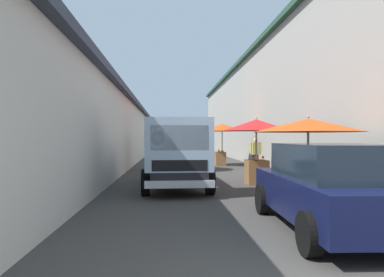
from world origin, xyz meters
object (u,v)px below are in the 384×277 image
Objects in this scene: hatchback_car at (332,186)px; parked_scooter at (313,173)px; fruit_stall_far_right at (222,131)px; delivery_truck at (177,156)px; fruit_stall_near_left at (256,133)px; vendor_by_crates at (256,152)px; fruit_stall_near_right at (173,129)px; fruit_stall_mid_lane at (308,135)px.

parked_scooter is (5.00, -1.76, -0.29)m from hatchback_car.
fruit_stall_far_right is 14.35m from hatchback_car.
delivery_truck is at bearing 28.56° from hatchback_car.
fruit_stall_far_right is 0.56× the size of delivery_truck.
hatchback_car is (-14.30, 0.34, -1.21)m from fruit_stall_far_right.
parked_scooter is at bearing -84.09° from delivery_truck.
parked_scooter is at bearing -171.32° from fruit_stall_far_right.
fruit_stall_far_right reaches higher than delivery_truck.
vendor_by_crates is (4.76, -1.18, -0.82)m from fruit_stall_near_left.
delivery_truck is at bearing 147.91° from vendor_by_crates.
delivery_truck is 4.31m from parked_scooter.
delivery_truck reaches higher than hatchback_car.
vendor_by_crates is 5.79m from parked_scooter.
fruit_stall_near_left is 0.82× the size of fruit_stall_far_right.
fruit_stall_far_right is 1.02× the size of fruit_stall_near_right.
fruit_stall_near_left is 0.46× the size of delivery_truck.
fruit_stall_far_right is 1.07× the size of fruit_stall_mid_lane.
hatchback_car is at bearing 178.63° from fruit_stall_far_right.
fruit_stall_near_right is at bearing 12.42° from hatchback_car.
fruit_stall_mid_lane is (-3.57, -0.33, -0.09)m from fruit_stall_near_left.
fruit_stall_near_left reaches higher than fruit_stall_mid_lane.
hatchback_car is 5.20m from delivery_truck.
parked_scooter is at bearing -145.84° from fruit_stall_near_right.
fruit_stall_near_left reaches higher than parked_scooter.
hatchback_car is at bearing -151.44° from delivery_truck.
vendor_by_crates reaches higher than parked_scooter.
fruit_stall_mid_lane is 8.41m from vendor_by_crates.
delivery_truck is at bearing 117.95° from fruit_stall_near_left.
hatchback_car is at bearing 177.83° from fruit_stall_near_left.
delivery_truck is 3.17× the size of vendor_by_crates.
fruit_stall_near_left is at bearing 5.23° from fruit_stall_mid_lane.
delivery_truck is (4.56, 2.48, 0.30)m from hatchback_car.
delivery_truck reaches higher than parked_scooter.
hatchback_car is 10.85m from vendor_by_crates.
fruit_stall_near_left is at bearing 56.92° from parked_scooter.
fruit_stall_mid_lane reaches higher than parked_scooter.
fruit_stall_far_right reaches higher than vendor_by_crates.
fruit_stall_near_right reaches higher than fruit_stall_near_left.
fruit_stall_near_right is (8.82, 3.03, 0.33)m from fruit_stall_mid_lane.
fruit_stall_near_left is at bearing 179.21° from fruit_stall_far_right.
fruit_stall_far_right is at bearing -16.18° from delivery_truck.
fruit_stall_mid_lane is at bearing -125.11° from delivery_truck.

